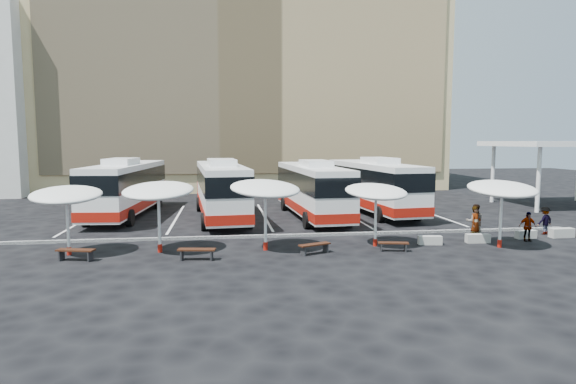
{
  "coord_description": "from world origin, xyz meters",
  "views": [
    {
      "loc": [
        -2.83,
        -25.16,
        5.24
      ],
      "look_at": [
        1.0,
        3.0,
        2.2
      ],
      "focal_mm": 30.0,
      "sensor_mm": 36.0,
      "label": 1
    }
  ],
  "objects": [
    {
      "name": "ground",
      "position": [
        0.0,
        0.0,
        0.0
      ],
      "size": [
        120.0,
        120.0,
        0.0
      ],
      "primitive_type": "plane",
      "color": "black",
      "rests_on": "ground"
    },
    {
      "name": "sandstone_building",
      "position": [
        0.0,
        31.87,
        12.63
      ],
      "size": [
        42.0,
        18.25,
        29.6
      ],
      "color": "tan",
      "rests_on": "ground"
    },
    {
      "name": "service_canopy",
      "position": [
        24.0,
        10.0,
        4.87
      ],
      "size": [
        10.0,
        8.0,
        5.2
      ],
      "color": "white",
      "rests_on": "ground"
    },
    {
      "name": "curb_divider",
      "position": [
        0.0,
        0.5,
        0.07
      ],
      "size": [
        34.0,
        0.25,
        0.15
      ],
      "primitive_type": "cube",
      "color": "black",
      "rests_on": "ground"
    },
    {
      "name": "bay_lines",
      "position": [
        0.0,
        8.0,
        0.01
      ],
      "size": [
        24.15,
        12.0,
        0.01
      ],
      "color": "white",
      "rests_on": "ground"
    },
    {
      "name": "bus_0",
      "position": [
        -9.47,
        9.35,
        2.08
      ],
      "size": [
        3.81,
        13.0,
        4.07
      ],
      "rotation": [
        0.0,
        0.0,
        -0.09
      ],
      "color": "white",
      "rests_on": "ground"
    },
    {
      "name": "bus_1",
      "position": [
        -2.98,
        7.32,
        2.08
      ],
      "size": [
        3.79,
        12.98,
        4.06
      ],
      "rotation": [
        0.0,
        0.0,
        0.08
      ],
      "color": "white",
      "rests_on": "ground"
    },
    {
      "name": "bus_2",
      "position": [
        3.19,
        6.95,
        2.02
      ],
      "size": [
        3.36,
        12.6,
        3.96
      ],
      "rotation": [
        0.0,
        0.0,
        0.05
      ],
      "color": "white",
      "rests_on": "ground"
    },
    {
      "name": "bus_3",
      "position": [
        8.07,
        8.68,
        2.07
      ],
      "size": [
        3.86,
        12.98,
        4.06
      ],
      "rotation": [
        0.0,
        0.0,
        0.09
      ],
      "color": "white",
      "rests_on": "ground"
    },
    {
      "name": "sunshade_0",
      "position": [
        -9.9,
        -2.3,
        2.78
      ],
      "size": [
        3.5,
        3.54,
        3.27
      ],
      "rotation": [
        0.0,
        0.0,
        0.13
      ],
      "color": "white",
      "rests_on": "ground"
    },
    {
      "name": "sunshade_1",
      "position": [
        -5.82,
        -2.3,
        2.91
      ],
      "size": [
        3.8,
        3.83,
        3.43
      ],
      "rotation": [
        0.0,
        0.0,
        -0.18
      ],
      "color": "white",
      "rests_on": "ground"
    },
    {
      "name": "sunshade_2",
      "position": [
        -0.84,
        -2.53,
        2.96
      ],
      "size": [
        4.25,
        4.28,
        3.49
      ],
      "rotation": [
        0.0,
        0.0,
        0.33
      ],
      "color": "white",
      "rests_on": "ground"
    },
    {
      "name": "sunshade_3",
      "position": [
        4.66,
        -2.39,
        2.73
      ],
      "size": [
        3.48,
        3.51,
        3.21
      ],
      "rotation": [
        0.0,
        0.0,
        0.15
      ],
      "color": "white",
      "rests_on": "ground"
    },
    {
      "name": "sunshade_4",
      "position": [
        10.65,
        -3.5,
        2.89
      ],
      "size": [
        3.56,
        3.6,
        3.4
      ],
      "rotation": [
        0.0,
        0.0,
        -0.1
      ],
      "color": "white",
      "rests_on": "ground"
    },
    {
      "name": "wood_bench_0",
      "position": [
        -9.27,
        -3.46,
        0.39
      ],
      "size": [
        1.71,
        0.81,
        0.51
      ],
      "rotation": [
        0.0,
        0.0,
        -0.23
      ],
      "color": "black",
      "rests_on": "ground"
    },
    {
      "name": "wood_bench_1",
      "position": [
        -4.02,
        -4.06,
        0.39
      ],
      "size": [
        1.7,
        0.68,
        0.51
      ],
      "rotation": [
        0.0,
        0.0,
        -0.15
      ],
      "color": "black",
      "rests_on": "ground"
    },
    {
      "name": "wood_bench_2",
      "position": [
        1.35,
        -3.61,
        0.36
      ],
      "size": [
        1.59,
        0.97,
        0.48
      ],
      "rotation": [
        0.0,
        0.0,
        0.39
      ],
      "color": "black",
      "rests_on": "ground"
    },
    {
      "name": "wood_bench_3",
      "position": [
        5.14,
        -3.63,
        0.34
      ],
      "size": [
        1.48,
        0.66,
        0.44
      ],
      "rotation": [
        0.0,
        0.0,
        -0.2
      ],
      "color": "black",
      "rests_on": "ground"
    },
    {
      "name": "conc_bench_0",
      "position": [
        7.53,
        -2.41,
        0.22
      ],
      "size": [
        1.21,
        0.58,
        0.44
      ],
      "primitive_type": "cube",
      "rotation": [
        0.0,
        0.0,
        -0.17
      ],
      "color": "#969691",
      "rests_on": "ground"
    },
    {
      "name": "conc_bench_1",
      "position": [
        10.16,
        -2.32,
        0.23
      ],
      "size": [
        1.23,
        0.5,
        0.45
      ],
      "primitive_type": "cube",
      "rotation": [
        0.0,
        0.0,
        -0.08
      ],
      "color": "#969691",
      "rests_on": "ground"
    },
    {
      "name": "conc_bench_2",
      "position": [
        13.31,
        -1.63,
        0.21
      ],
      "size": [
        1.18,
        0.52,
        0.43
      ],
      "primitive_type": "cube",
      "rotation": [
        0.0,
        0.0,
        0.12
      ],
      "color": "#969691",
      "rests_on": "ground"
    },
    {
      "name": "conc_bench_3",
      "position": [
        15.41,
        -1.64,
        0.25
      ],
      "size": [
        1.35,
        0.51,
        0.5
      ],
      "primitive_type": "cube",
      "rotation": [
        0.0,
        0.0,
        0.05
      ],
      "color": "#969691",
      "rests_on": "ground"
    },
    {
      "name": "passenger_0",
      "position": [
        10.3,
        -1.79,
        0.91
      ],
      "size": [
        0.79,
        0.68,
        1.82
      ],
      "primitive_type": "imported",
      "rotation": [
        0.0,
        0.0,
        0.45
      ],
      "color": "black",
      "rests_on": "ground"
    },
    {
      "name": "passenger_1",
      "position": [
        10.46,
        -1.49,
        0.94
      ],
      "size": [
        1.11,
        0.99,
        1.88
      ],
      "primitive_type": "imported",
      "rotation": [
        0.0,
        0.0,
        2.79
      ],
      "color": "black",
      "rests_on": "ground"
    },
    {
      "name": "passenger_2",
      "position": [
        12.91,
        -2.34,
        0.78
      ],
      "size": [
        0.96,
        0.51,
        1.56
      ],
      "primitive_type": "imported",
      "rotation": [
        0.0,
        0.0,
        -0.14
      ],
      "color": "black",
      "rests_on": "ground"
    },
    {
      "name": "passenger_3",
      "position": [
        15.03,
        -0.73,
        0.78
      ],
      "size": [
        1.13,
        0.83,
        1.57
      ],
      "primitive_type": "imported",
      "rotation": [
        0.0,
        0.0,
        3.42
      ],
      "color": "black",
      "rests_on": "ground"
    }
  ]
}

